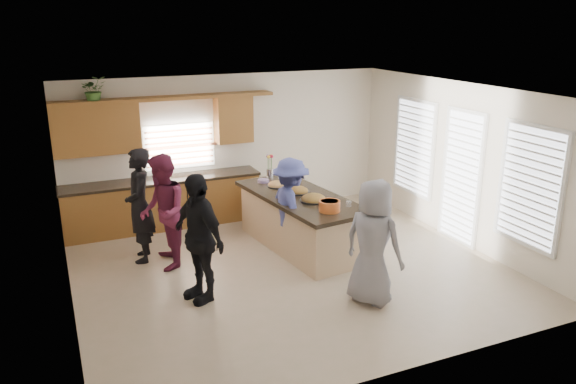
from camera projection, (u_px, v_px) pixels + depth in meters
name	position (u px, v px, depth m)	size (l,w,h in m)	color
floor	(290.00, 268.00, 8.96)	(6.50, 6.50, 0.00)	#BEA48D
room_shell	(290.00, 152.00, 8.39)	(6.52, 6.02, 2.81)	silver
back_cabinetry	(160.00, 180.00, 10.52)	(4.08, 0.66, 2.46)	#98602C
right_wall_glazing	(463.00, 169.00, 9.67)	(0.06, 4.00, 2.25)	white
island	(300.00, 223.00, 9.66)	(1.48, 2.82, 0.95)	tan
platter_front	(314.00, 199.00, 9.21)	(0.45, 0.45, 0.18)	black
platter_mid	(297.00, 191.00, 9.64)	(0.42, 0.42, 0.17)	black
platter_back	(277.00, 185.00, 10.00)	(0.37, 0.37, 0.15)	black
salad_bowl	(330.00, 205.00, 8.71)	(0.33, 0.33, 0.17)	orange
clear_cup	(349.00, 204.00, 8.94)	(0.09, 0.09, 0.09)	white
plate_stack	(263.00, 181.00, 10.27)	(0.21, 0.21, 0.05)	#A082BE
flower_vase	(270.00, 166.00, 10.53)	(0.14, 0.14, 0.43)	silver
potted_plant	(94.00, 90.00, 9.70)	(0.43, 0.37, 0.48)	#3C6B2B
woman_left_back	(140.00, 206.00, 9.03)	(0.68, 0.45, 1.87)	black
woman_left_mid	(163.00, 212.00, 8.77)	(0.89, 0.70, 1.84)	maroon
woman_left_front	(198.00, 238.00, 7.75)	(1.08, 0.45, 1.85)	black
woman_right_back	(291.00, 208.00, 9.20)	(1.09, 0.62, 1.68)	#3F468A
woman_right_front	(373.00, 243.00, 7.66)	(0.87, 0.57, 1.78)	gray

